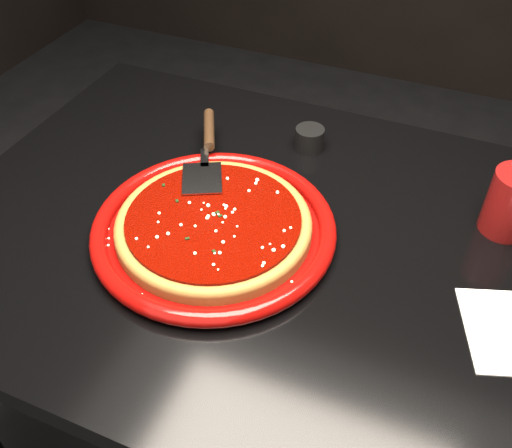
{
  "coord_description": "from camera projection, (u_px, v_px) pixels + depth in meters",
  "views": [
    {
      "loc": [
        0.19,
        -0.63,
        1.38
      ],
      "look_at": [
        -0.07,
        -0.01,
        0.77
      ],
      "focal_mm": 40.0,
      "sensor_mm": 36.0,
      "label": 1
    }
  ],
  "objects": [
    {
      "name": "parmesan_dusting",
      "position": [
        213.0,
        216.0,
        0.89
      ],
      "size": [
        0.27,
        0.27,
        0.01
      ],
      "primitive_type": null,
      "color": "#FEF6C5",
      "rests_on": "plate"
    },
    {
      "name": "pizza_sauce",
      "position": [
        213.0,
        220.0,
        0.89
      ],
      "size": [
        0.28,
        0.28,
        0.01
      ],
      "primitive_type": "cylinder",
      "rotation": [
        0.0,
        0.0,
        -0.0
      ],
      "color": "#690600",
      "rests_on": "plate"
    },
    {
      "name": "pizza_crust_rim",
      "position": [
        214.0,
        223.0,
        0.9
      ],
      "size": [
        0.31,
        0.31,
        0.02
      ],
      "primitive_type": "torus",
      "rotation": [
        0.0,
        0.0,
        -0.0
      ],
      "color": "brown",
      "rests_on": "plate"
    },
    {
      "name": "plate",
      "position": [
        214.0,
        228.0,
        0.91
      ],
      "size": [
        0.39,
        0.39,
        0.03
      ],
      "primitive_type": "cylinder",
      "rotation": [
        0.0,
        0.0,
        -0.0
      ],
      "color": "#720604",
      "rests_on": "table"
    },
    {
      "name": "pizza_server",
      "position": [
        207.0,
        151.0,
        1.01
      ],
      "size": [
        0.2,
        0.29,
        0.02
      ],
      "primitive_type": null,
      "rotation": [
        0.0,
        0.0,
        0.47
      ],
      "color": "#AEB0B4",
      "rests_on": "plate"
    },
    {
      "name": "basil_flecks",
      "position": [
        213.0,
        217.0,
        0.89
      ],
      "size": [
        0.25,
        0.25,
        0.0
      ],
      "primitive_type": null,
      "color": "black",
      "rests_on": "plate"
    },
    {
      "name": "pizza_crust",
      "position": [
        214.0,
        226.0,
        0.9
      ],
      "size": [
        0.31,
        0.31,
        0.02
      ],
      "primitive_type": "cylinder",
      "rotation": [
        0.0,
        0.0,
        -0.0
      ],
      "color": "brown",
      "rests_on": "plate"
    },
    {
      "name": "cup",
      "position": [
        512.0,
        203.0,
        0.89
      ],
      "size": [
        0.08,
        0.08,
        0.11
      ],
      "primitive_type": "cylinder",
      "rotation": [
        0.0,
        0.0,
        -0.04
      ],
      "color": "maroon",
      "rests_on": "table"
    },
    {
      "name": "ramekin",
      "position": [
        310.0,
        138.0,
        1.08
      ],
      "size": [
        0.07,
        0.07,
        0.04
      ],
      "primitive_type": "cylinder",
      "rotation": [
        0.0,
        0.0,
        0.3
      ],
      "color": "black",
      "rests_on": "table"
    },
    {
      "name": "table",
      "position": [
        291.0,
        371.0,
        1.16
      ],
      "size": [
        1.2,
        0.8,
        0.75
      ],
      "primitive_type": "cube",
      "color": "black",
      "rests_on": "floor"
    }
  ]
}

